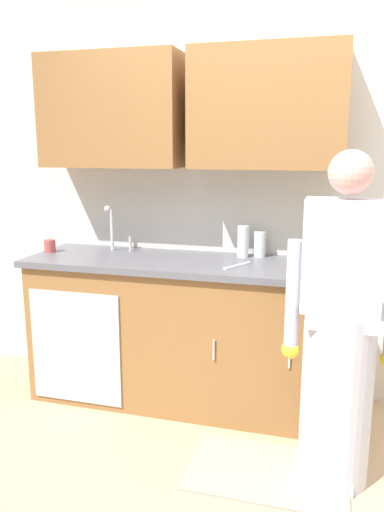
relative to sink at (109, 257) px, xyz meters
name	(u,v)px	position (x,y,z in m)	size (l,w,h in m)	color
ground_plane	(246,476)	(1.05, -0.71, -0.93)	(9.00, 9.00, 0.00)	tan
kitchen_wall_with_uppers	(256,172)	(0.91, 0.29, 0.55)	(4.80, 0.44, 2.70)	beige
counter_cabinet	(181,333)	(0.49, -0.01, -0.48)	(1.90, 0.62, 0.90)	brown
countertop	(181,263)	(0.50, -0.01, -0.01)	(1.96, 0.66, 0.04)	#595960
sink	(109,257)	(0.00, 0.00, 0.00)	(0.50, 0.36, 0.35)	#B7BABF
person_at_sink	(339,348)	(1.46, -0.60, -0.23)	(0.55, 0.34, 1.62)	white
floor_mat	(268,472)	(1.15, -0.66, -0.92)	(0.80, 0.50, 0.01)	gray
bottle_water_tall	(260,244)	(0.96, 0.21, 0.10)	(0.08, 0.08, 0.16)	silver
bottle_soap	(320,241)	(1.33, 0.18, 0.14)	(0.08, 0.08, 0.25)	#D8D14C
bottle_dish_liquid	(243,242)	(0.85, 0.16, 0.12)	(0.07, 0.07, 0.20)	silver
cup_by_sink	(50,246)	(-0.42, -0.02, 0.06)	(0.08, 0.08, 0.08)	#B24C47
knife_on_counter	(237,265)	(0.87, -0.09, 0.02)	(0.24, 0.02, 0.01)	silver
sponge	(315,265)	(1.31, 0.01, 0.03)	(0.11, 0.07, 0.03)	#4CBF4C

